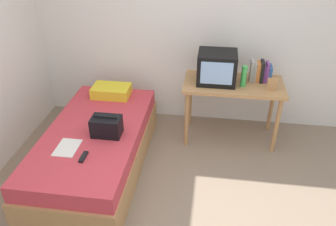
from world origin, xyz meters
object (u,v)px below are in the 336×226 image
at_px(water_bottle, 244,76).
at_px(handbag, 106,126).
at_px(picture_frame, 272,84).
at_px(bed, 96,148).
at_px(book_row, 260,72).
at_px(remote_dark, 83,157).
at_px(magazine, 67,148).
at_px(tv, 217,67).
at_px(desk, 233,90).
at_px(pillow, 111,91).

distance_m(water_bottle, handbag, 1.62).
bearing_deg(picture_frame, bed, -160.42).
distance_m(book_row, handbag, 1.88).
bearing_deg(bed, remote_dark, -82.13).
bearing_deg(book_row, water_bottle, -138.32).
bearing_deg(magazine, picture_frame, 26.92).
bearing_deg(tv, bed, -147.49).
xyz_separation_m(tv, remote_dark, (-1.19, -1.28, -0.43)).
bearing_deg(water_bottle, remote_dark, -141.18).
xyz_separation_m(tv, water_bottle, (0.31, -0.08, -0.06)).
distance_m(bed, tv, 1.64).
bearing_deg(bed, book_row, 27.06).
distance_m(book_row, remote_dark, 2.22).
xyz_separation_m(desk, pillow, (-1.48, -0.04, -0.10)).
relative_size(book_row, handbag, 0.83).
bearing_deg(magazine, handbag, 41.38).
distance_m(water_bottle, book_row, 0.27).
xyz_separation_m(desk, tv, (-0.21, 0.00, 0.28)).
distance_m(picture_frame, remote_dark, 2.17).
height_order(desk, handbag, desk).
relative_size(desk, pillow, 2.54).
xyz_separation_m(desk, magazine, (-1.61, -1.15, -0.16)).
bearing_deg(water_bottle, bed, -155.22).
distance_m(book_row, magazine, 2.31).
bearing_deg(bed, pillow, 91.50).
height_order(bed, water_bottle, water_bottle).
bearing_deg(remote_dark, tv, 47.17).
bearing_deg(handbag, tv, 39.08).
bearing_deg(tv, remote_dark, -132.83).
relative_size(desk, picture_frame, 8.10).
bearing_deg(handbag, bed, 156.46).
bearing_deg(remote_dark, desk, 42.45).
relative_size(bed, remote_dark, 12.82).
bearing_deg(tv, book_row, 11.26).
relative_size(bed, tv, 4.55).
xyz_separation_m(water_bottle, handbag, (-1.38, -0.80, -0.28)).
relative_size(bed, magazine, 6.90).
distance_m(tv, remote_dark, 1.80).
height_order(tv, water_bottle, tv).
distance_m(book_row, picture_frame, 0.26).
bearing_deg(remote_dark, water_bottle, 38.82).
height_order(water_bottle, magazine, water_bottle).
distance_m(tv, magazine, 1.86).
distance_m(tv, water_bottle, 0.32).
bearing_deg(book_row, magazine, -146.57).
relative_size(tv, remote_dark, 2.82).
distance_m(tv, handbag, 1.43).
height_order(water_bottle, book_row, same).
distance_m(water_bottle, magazine, 2.05).
height_order(bed, tv, tv).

